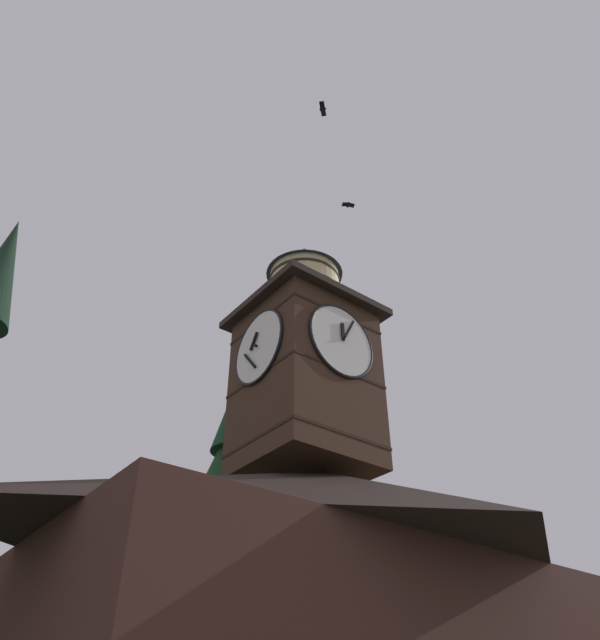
{
  "coord_description": "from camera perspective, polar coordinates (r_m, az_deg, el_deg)",
  "views": [
    {
      "loc": [
        12.15,
        10.38,
        1.33
      ],
      "look_at": [
        1.4,
        -3.58,
        13.81
      ],
      "focal_mm": 33.94,
      "sensor_mm": 36.0,
      "label": 1
    }
  ],
  "objects": [
    {
      "name": "building_main",
      "position": [
        17.41,
        2.38,
        -26.14
      ],
      "size": [
        15.51,
        9.53,
        7.99
      ],
      "color": "#442820",
      "rests_on": "ground_plane"
    },
    {
      "name": "moon",
      "position": [
        52.3,
        -13.89,
        -21.31
      ],
      "size": [
        1.48,
        1.48,
        1.48
      ],
      "color": "silver"
    },
    {
      "name": "clock_tower",
      "position": [
        20.39,
        0.45,
        -4.01
      ],
      "size": [
        4.39,
        4.39,
        9.06
      ],
      "color": "#422B1E",
      "rests_on": "building_main"
    },
    {
      "name": "flying_bird_low",
      "position": [
        24.42,
        4.56,
        10.78
      ],
      "size": [
        0.53,
        0.4,
        0.15
      ],
      "color": "black"
    },
    {
      "name": "flying_bird_high",
      "position": [
        24.57,
        2.16,
        19.24
      ],
      "size": [
        0.62,
        0.58,
        0.15
      ],
      "color": "black"
    },
    {
      "name": "pine_tree_behind",
      "position": [
        23.33,
        -6.86,
        -22.06
      ],
      "size": [
        6.45,
        6.45,
        14.44
      ],
      "color": "#473323",
      "rests_on": "ground_plane"
    }
  ]
}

